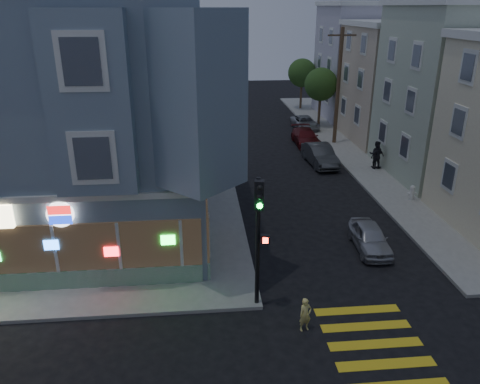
{
  "coord_description": "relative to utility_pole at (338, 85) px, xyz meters",
  "views": [
    {
      "loc": [
        0.78,
        -12.49,
        10.58
      ],
      "look_at": [
        2.59,
        6.82,
        2.87
      ],
      "focal_mm": 35.0,
      "sensor_mm": 36.0,
      "label": 1
    }
  ],
  "objects": [
    {
      "name": "ground",
      "position": [
        -12.0,
        -24.0,
        -4.8
      ],
      "size": [
        120.0,
        120.0,
        0.0
      ],
      "primitive_type": "plane",
      "color": "black",
      "rests_on": "ground"
    },
    {
      "name": "pedestrian_a",
      "position": [
        1.0,
        -6.6,
        -3.71
      ],
      "size": [
        1.12,
        1.02,
        1.87
      ],
      "primitive_type": "imported",
      "rotation": [
        0.0,
        0.0,
        2.71
      ],
      "color": "black",
      "rests_on": "sidewalk_ne"
    },
    {
      "name": "fire_hydrant",
      "position": [
        1.0,
        -12.49,
        -4.18
      ],
      "size": [
        0.51,
        0.29,
        0.88
      ],
      "color": "silver",
      "rests_on": "sidewalk_ne"
    },
    {
      "name": "sidewalk_ne",
      "position": [
        11.0,
        -1.0,
        -4.72
      ],
      "size": [
        24.0,
        42.0,
        0.15
      ],
      "primitive_type": "cube",
      "color": "gray",
      "rests_on": "ground"
    },
    {
      "name": "pedestrian_b",
      "position": [
        1.0,
        -6.89,
        -3.79
      ],
      "size": [
        1.09,
        0.69,
        1.72
      ],
      "primitive_type": "imported",
      "rotation": [
        0.0,
        0.0,
        3.43
      ],
      "color": "black",
      "rests_on": "sidewalk_ne"
    },
    {
      "name": "utility_pole",
      "position": [
        0.0,
        0.0,
        0.0
      ],
      "size": [
        2.2,
        0.3,
        9.0
      ],
      "color": "#4C3826",
      "rests_on": "sidewalk_ne"
    },
    {
      "name": "parked_car_b",
      "position": [
        -2.56,
        -5.25,
        -4.06
      ],
      "size": [
        1.87,
        4.55,
        1.47
      ],
      "primitive_type": "imported",
      "rotation": [
        0.0,
        0.0,
        0.07
      ],
      "color": "#383A3E",
      "rests_on": "ground"
    },
    {
      "name": "row_house_c",
      "position": [
        7.5,
        1.0,
        -0.15
      ],
      "size": [
        12.0,
        8.6,
        9.0
      ],
      "primitive_type": "cube",
      "color": "#B7A88E",
      "rests_on": "sidewalk_ne"
    },
    {
      "name": "sidewalk_nw",
      "position": [
        -25.5,
        -1.0,
        -4.72
      ],
      "size": [
        33.0,
        42.0,
        0.15
      ],
      "primitive_type": "cube",
      "color": "gray",
      "rests_on": "ground"
    },
    {
      "name": "traffic_signal",
      "position": [
        -9.18,
        -21.83,
        -1.25
      ],
      "size": [
        0.62,
        0.56,
        5.03
      ],
      "rotation": [
        0.0,
        0.0,
        -0.22
      ],
      "color": "black",
      "rests_on": "sidewalk_nw"
    },
    {
      "name": "row_house_d",
      "position": [
        7.5,
        10.0,
        0.6
      ],
      "size": [
        12.0,
        8.6,
        10.5
      ],
      "primitive_type": "cube",
      "color": "#ABA4B5",
      "rests_on": "sidewalk_ne"
    },
    {
      "name": "street_tree_far",
      "position": [
        0.2,
        14.0,
        -0.86
      ],
      "size": [
        3.0,
        3.0,
        5.3
      ],
      "color": "#4C3826",
      "rests_on": "sidewalk_ne"
    },
    {
      "name": "running_child",
      "position": [
        -7.71,
        -23.27,
        -4.17
      ],
      "size": [
        0.52,
        0.42,
        1.26
      ],
      "primitive_type": "imported",
      "rotation": [
        0.0,
        0.0,
        0.28
      ],
      "color": "#E6D976",
      "rests_on": "ground"
    },
    {
      "name": "parked_car_d",
      "position": [
        -1.3,
        5.15,
        -4.21
      ],
      "size": [
        2.23,
        4.37,
        1.18
      ],
      "primitive_type": "imported",
      "rotation": [
        0.0,
        0.0,
        0.06
      ],
      "color": "#94979E",
      "rests_on": "ground"
    },
    {
      "name": "parked_car_c",
      "position": [
        -2.42,
        -0.05,
        -4.15
      ],
      "size": [
        1.81,
        4.46,
        1.29
      ],
      "primitive_type": "imported",
      "rotation": [
        0.0,
        0.0,
        -0.0
      ],
      "color": "#5C1518",
      "rests_on": "ground"
    },
    {
      "name": "street_tree_near",
      "position": [
        0.2,
        6.0,
        -0.86
      ],
      "size": [
        3.0,
        3.0,
        5.3
      ],
      "color": "#4C3826",
      "rests_on": "sidewalk_ne"
    },
    {
      "name": "parked_car_a",
      "position": [
        -3.4,
        -17.75,
        -4.2
      ],
      "size": [
        1.61,
        3.58,
        1.19
      ],
      "primitive_type": "imported",
      "rotation": [
        0.0,
        0.0,
        -0.06
      ],
      "color": "#AEB0B6",
      "rests_on": "ground"
    },
    {
      "name": "corner_building",
      "position": [
        -18.0,
        -13.02,
        1.02
      ],
      "size": [
        14.6,
        14.6,
        11.4
      ],
      "color": "gray",
      "rests_on": "sidewalk_nw"
    }
  ]
}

